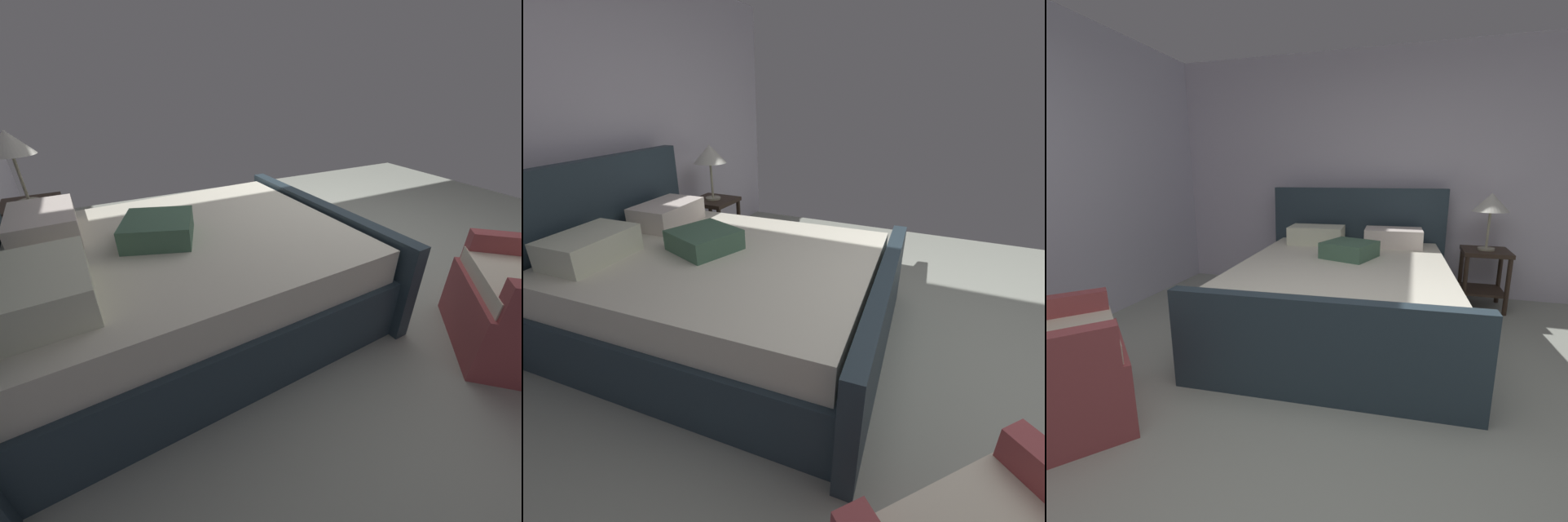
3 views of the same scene
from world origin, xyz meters
TOP-DOWN VIEW (x-y plane):
  - ground_plane at (0.00, 0.00)m, footprint 5.07×6.16m
  - bed at (-0.30, 1.86)m, footprint 1.99×2.36m
  - nightstand_right at (0.96, 2.74)m, footprint 0.44×0.44m
  - table_lamp_right at (0.96, 2.74)m, footprint 0.34×0.34m

SIDE VIEW (x-z plane):
  - ground_plane at x=0.00m, z-range -0.02..0.00m
  - bed at x=-0.30m, z-range -0.25..0.94m
  - nightstand_right at x=0.96m, z-range 0.10..0.70m
  - table_lamp_right at x=0.96m, z-range 0.78..1.34m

